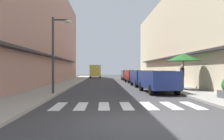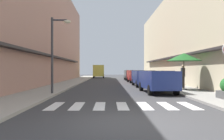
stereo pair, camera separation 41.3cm
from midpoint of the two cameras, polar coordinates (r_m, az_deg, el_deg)
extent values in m
plane|color=#38383A|center=(23.29, 1.14, -3.69)|extent=(91.47, 91.47, 0.00)
cube|color=#9E998E|center=(23.64, -10.91, -3.48)|extent=(2.51, 58.21, 0.12)
cube|color=gray|center=(23.96, 13.03, -3.44)|extent=(2.51, 58.21, 0.12)
cube|color=#A87A6B|center=(25.94, -18.81, 9.85)|extent=(5.00, 39.42, 11.87)
cube|color=#332D2D|center=(24.88, -12.76, 3.01)|extent=(0.50, 27.59, 0.16)
cube|color=beige|center=(26.31, 20.51, 7.81)|extent=(5.00, 39.42, 10.14)
cube|color=#332D2D|center=(25.24, 14.67, 2.96)|extent=(0.50, 27.59, 0.16)
cube|color=silver|center=(10.05, -12.86, -8.70)|extent=(0.45, 2.20, 0.01)
cube|color=silver|center=(9.90, -7.41, -8.83)|extent=(0.45, 2.20, 0.01)
cube|color=silver|center=(9.84, -1.84, -8.89)|extent=(0.45, 2.20, 0.01)
cube|color=silver|center=(9.86, 3.75, -8.86)|extent=(0.45, 2.20, 0.01)
cube|color=silver|center=(9.98, 9.26, -8.76)|extent=(0.45, 2.20, 0.01)
cube|color=silver|center=(10.19, 14.59, -8.58)|extent=(0.45, 2.20, 0.01)
cube|color=silver|center=(10.48, 19.66, -8.34)|extent=(0.45, 2.20, 0.01)
cube|color=navy|center=(15.50, 11.88, -2.33)|extent=(1.95, 4.40, 1.13)
cube|color=black|center=(15.28, 12.06, -1.22)|extent=(1.58, 2.49, 0.56)
cylinder|color=black|center=(16.74, 7.96, -4.08)|extent=(0.25, 0.65, 0.64)
cylinder|color=black|center=(17.13, 13.19, -3.99)|extent=(0.25, 0.65, 0.64)
cylinder|color=black|center=(13.96, 10.27, -4.92)|extent=(0.25, 0.65, 0.64)
cylinder|color=black|center=(14.42, 16.45, -4.76)|extent=(0.25, 0.65, 0.64)
cube|color=navy|center=(21.25, 8.43, -1.66)|extent=(1.83, 4.30, 1.13)
cube|color=black|center=(21.04, 8.52, -0.85)|extent=(1.51, 2.42, 0.56)
cylinder|color=black|center=(22.54, 5.80, -3.00)|extent=(0.23, 0.64, 0.64)
cylinder|color=black|center=(22.81, 9.77, -2.96)|extent=(0.23, 0.64, 0.64)
cylinder|color=black|center=(19.76, 6.88, -3.44)|extent=(0.23, 0.64, 0.64)
cylinder|color=black|center=(20.06, 11.38, -3.39)|extent=(0.23, 0.64, 0.64)
cube|color=maroon|center=(27.24, 6.40, -1.27)|extent=(1.90, 3.99, 1.13)
cube|color=black|center=(27.03, 6.45, -0.63)|extent=(1.55, 2.26, 0.56)
cylinder|color=black|center=(28.42, 4.39, -2.35)|extent=(0.24, 0.65, 0.64)
cylinder|color=black|center=(28.67, 7.54, -2.33)|extent=(0.24, 0.65, 0.64)
cylinder|color=black|center=(25.85, 5.13, -2.60)|extent=(0.24, 0.65, 0.64)
cylinder|color=black|center=(26.13, 8.58, -2.57)|extent=(0.24, 0.65, 0.64)
cube|color=#4C5156|center=(33.60, 5.04, -1.01)|extent=(1.76, 4.27, 1.13)
cube|color=black|center=(33.38, 5.08, -0.49)|extent=(1.48, 2.39, 0.56)
cylinder|color=black|center=(34.95, 3.51, -1.89)|extent=(0.22, 0.64, 0.64)
cylinder|color=black|center=(35.10, 6.10, -1.88)|extent=(0.22, 0.64, 0.64)
cylinder|color=black|center=(32.15, 3.87, -2.06)|extent=(0.22, 0.64, 0.64)
cylinder|color=black|center=(32.31, 6.69, -2.05)|extent=(0.22, 0.64, 0.64)
cube|color=#D8CC4C|center=(42.96, -3.03, -0.16)|extent=(2.06, 5.44, 2.03)
cube|color=black|center=(42.69, -3.04, 0.85)|extent=(1.70, 3.06, 0.56)
cylinder|color=black|center=(44.78, -4.13, -1.45)|extent=(0.23, 0.64, 0.64)
cylinder|color=black|center=(44.75, -1.84, -1.45)|extent=(0.23, 0.64, 0.64)
cylinder|color=black|center=(41.22, -4.32, -1.58)|extent=(0.23, 0.64, 0.64)
cylinder|color=black|center=(41.19, -1.83, -1.58)|extent=(0.23, 0.64, 0.64)
cylinder|color=#38383D|center=(14.26, -13.84, 3.55)|extent=(0.14, 0.14, 4.56)
cylinder|color=#38383D|center=(14.45, -12.07, 12.04)|extent=(0.90, 0.10, 0.10)
ellipsoid|color=beige|center=(14.35, -10.27, 11.72)|extent=(0.44, 0.28, 0.20)
cylinder|color=#262626|center=(17.21, 18.06, -4.54)|extent=(0.48, 0.48, 0.06)
cylinder|color=#4C3823|center=(17.16, 18.06, -0.78)|extent=(0.06, 0.06, 2.32)
cone|color=#19511E|center=(17.18, 18.06, 3.09)|extent=(2.45, 2.45, 0.55)
cylinder|color=#282B33|center=(18.73, 17.80, -2.92)|extent=(0.26, 0.26, 0.87)
cylinder|color=#333338|center=(18.70, 17.81, -0.53)|extent=(0.34, 0.34, 0.69)
sphere|color=tan|center=(18.70, 17.81, 0.89)|extent=(0.24, 0.24, 0.24)
camera|label=1|loc=(0.21, -89.30, 0.00)|focal=36.84mm
camera|label=2|loc=(0.21, 90.70, 0.00)|focal=36.84mm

